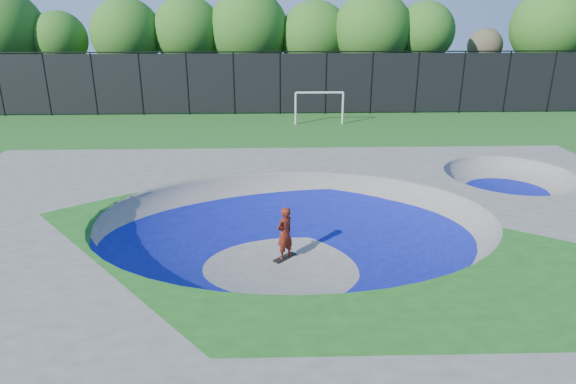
% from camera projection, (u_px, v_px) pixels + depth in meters
% --- Properties ---
extents(ground, '(120.00, 120.00, 0.00)m').
position_uv_depth(ground, '(294.00, 266.00, 14.39)').
color(ground, '#1C5417').
rests_on(ground, ground).
extents(skate_deck, '(22.00, 14.00, 1.50)m').
position_uv_depth(skate_deck, '(294.00, 241.00, 14.14)').
color(skate_deck, gray).
rests_on(skate_deck, ground).
extents(skater, '(0.68, 0.67, 1.59)m').
position_uv_depth(skater, '(285.00, 233.00, 14.53)').
color(skater, '#AC280D').
rests_on(skater, ground).
extents(skateboard, '(0.70, 0.71, 0.05)m').
position_uv_depth(skateboard, '(285.00, 258.00, 14.79)').
color(skateboard, black).
rests_on(skateboard, ground).
extents(soccer_goal, '(2.97, 0.12, 1.96)m').
position_uv_depth(soccer_goal, '(319.00, 102.00, 30.77)').
color(soccer_goal, silver).
rests_on(soccer_goal, ground).
extents(fence, '(48.09, 0.09, 4.04)m').
position_uv_depth(fence, '(280.00, 82.00, 33.36)').
color(fence, black).
rests_on(fence, ground).
extents(treeline, '(52.33, 7.21, 8.08)m').
position_uv_depth(treeline, '(270.00, 32.00, 37.06)').
color(treeline, '#423221').
rests_on(treeline, ground).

